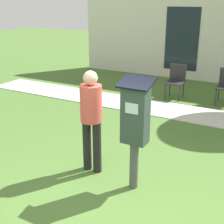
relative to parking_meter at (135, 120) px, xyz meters
The scene contains 5 objects.
ground_plane 1.17m from the parking_meter, 91.23° to the right, with size 40.00×40.00×0.00m, color #476B2D.
sidewalk 3.50m from the parking_meter, 90.21° to the left, with size 12.00×1.10×0.02m.
parking_meter is the anchor object (origin of this frame).
person_standing 0.78m from the parking_meter, behind, with size 0.32×0.32×1.58m.
outdoor_chair_left 4.54m from the parking_meter, 100.69° to the left, with size 0.44×0.44×0.90m.
Camera 1 is at (1.59, -2.92, 2.52)m, focal length 50.00 mm.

